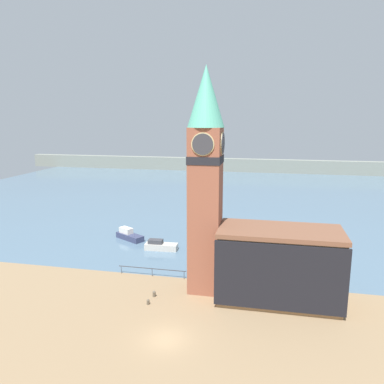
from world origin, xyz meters
name	(u,v)px	position (x,y,z in m)	size (l,w,h in m)	color
ground_plane	(166,339)	(0.00, 0.00, 0.00)	(160.00, 160.00, 0.00)	#846B4C
water	(236,191)	(0.00, 73.74, 0.00)	(160.00, 120.00, 0.00)	slate
far_shoreline	(246,165)	(0.00, 113.74, 2.50)	(180.00, 3.00, 5.00)	gray
pier_railing	(152,269)	(-5.65, 13.49, 0.94)	(9.27, 0.08, 1.09)	#333338
clock_tower	(206,176)	(1.81, 11.17, 13.99)	(4.18, 4.18, 26.30)	brown
pier_building	(279,265)	(10.46, 10.11, 4.25)	(13.76, 6.89, 8.46)	#9E754C
boat_near	(160,246)	(-7.48, 23.45, 0.63)	(5.19, 2.02, 1.63)	#B7B2A8
boat_far	(129,235)	(-14.25, 27.33, 0.70)	(5.64, 4.32, 1.91)	#333856
mooring_bollard_near	(148,302)	(-3.76, 6.11, 0.33)	(0.34, 0.34, 0.62)	brown
mooring_bollard_far	(154,294)	(-3.65, 8.02, 0.38)	(0.38, 0.38, 0.71)	brown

